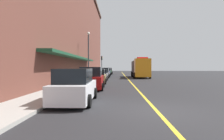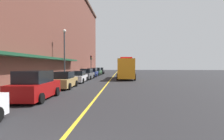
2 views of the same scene
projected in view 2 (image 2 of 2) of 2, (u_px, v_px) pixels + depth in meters
name	position (u px, v px, depth m)	size (l,w,h in m)	color
ground_plane	(111.00, 79.00, 28.32)	(112.00, 112.00, 0.00)	#232326
sidewalk_left	(74.00, 78.00, 28.68)	(2.40, 70.00, 0.15)	#9E9B93
lane_center_stripe	(111.00, 79.00, 28.32)	(0.16, 70.00, 0.01)	gold
brick_building_left	(30.00, 20.00, 27.82)	(12.50, 64.00, 19.06)	brown
parked_car_1	(35.00, 86.00, 11.23)	(2.18, 4.30, 1.90)	maroon
parked_car_2	(64.00, 80.00, 16.92)	(2.11, 4.29, 1.64)	#A5844C
parked_car_3	(78.00, 77.00, 22.74)	(2.14, 4.54, 1.53)	silver
parked_car_4	(87.00, 74.00, 28.08)	(2.01, 4.66, 1.71)	#595B60
parked_car_5	(92.00, 73.00, 33.71)	(2.08, 4.51, 1.73)	navy
parked_car_6	(97.00, 72.00, 39.55)	(2.07, 4.47, 1.72)	#2D5133
parked_car_7	(100.00, 71.00, 44.60)	(2.18, 4.33, 1.68)	black
utility_truck	(126.00, 69.00, 28.55)	(2.91, 9.11, 3.47)	orange
parking_meter_0	(49.00, 77.00, 16.82)	(0.14, 0.18, 1.33)	#4C4C51
parking_meter_1	(46.00, 78.00, 16.16)	(0.14, 0.18, 1.33)	#4C4C51
street_lamp_left	(64.00, 49.00, 23.04)	(0.44, 0.44, 6.94)	#33383D
traffic_light_near	(91.00, 61.00, 39.21)	(0.38, 0.36, 4.30)	#232326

